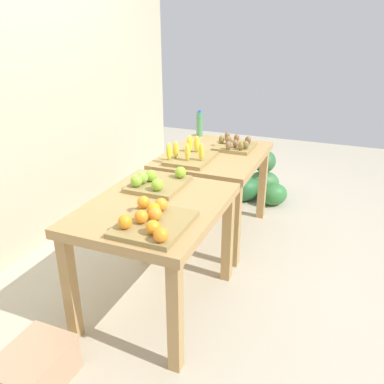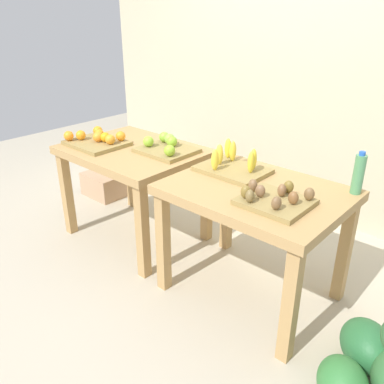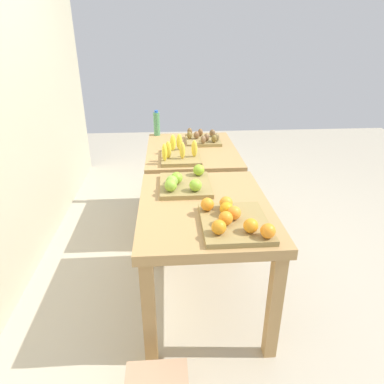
{
  "view_description": "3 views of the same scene",
  "coord_description": "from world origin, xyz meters",
  "px_view_note": "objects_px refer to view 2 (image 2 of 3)",
  "views": [
    {
      "loc": [
        -2.54,
        -1.05,
        1.79
      ],
      "look_at": [
        0.06,
        0.01,
        0.59
      ],
      "focal_mm": 37.29,
      "sensor_mm": 36.0,
      "label": 1
    },
    {
      "loc": [
        1.72,
        -1.88,
        1.73
      ],
      "look_at": [
        0.07,
        -0.03,
        0.59
      ],
      "focal_mm": 37.55,
      "sensor_mm": 36.0,
      "label": 2
    },
    {
      "loc": [
        -2.43,
        0.21,
        1.71
      ],
      "look_at": [
        0.1,
        0.03,
        0.54
      ],
      "focal_mm": 32.32,
      "sensor_mm": 36.0,
      "label": 3
    }
  ],
  "objects_px": {
    "display_table_right": "(255,205)",
    "kiwi_bin": "(274,199)",
    "orange_bin": "(97,140)",
    "cardboard_produce_box": "(104,184)",
    "apple_bin": "(166,147)",
    "banana_crate": "(233,166)",
    "water_bottle": "(359,174)",
    "display_table_left": "(134,162)",
    "watermelon_pile": "(383,365)"
  },
  "relations": [
    {
      "from": "orange_bin",
      "to": "kiwi_bin",
      "type": "xyz_separation_m",
      "value": [
        1.59,
        0.0,
        -0.01
      ]
    },
    {
      "from": "cardboard_produce_box",
      "to": "banana_crate",
      "type": "bearing_deg",
      "value": -6.1
    },
    {
      "from": "display_table_right",
      "to": "watermelon_pile",
      "type": "relative_size",
      "value": 1.5
    },
    {
      "from": "apple_bin",
      "to": "cardboard_produce_box",
      "type": "relative_size",
      "value": 1.0
    },
    {
      "from": "kiwi_bin",
      "to": "display_table_left",
      "type": "bearing_deg",
      "value": 174.67
    },
    {
      "from": "display_table_left",
      "to": "watermelon_pile",
      "type": "xyz_separation_m",
      "value": [
        2.03,
        -0.23,
        -0.47
      ]
    },
    {
      "from": "water_bottle",
      "to": "banana_crate",
      "type": "bearing_deg",
      "value": -164.64
    },
    {
      "from": "display_table_right",
      "to": "kiwi_bin",
      "type": "height_order",
      "value": "kiwi_bin"
    },
    {
      "from": "display_table_right",
      "to": "banana_crate",
      "type": "relative_size",
      "value": 2.36
    },
    {
      "from": "display_table_right",
      "to": "watermelon_pile",
      "type": "height_order",
      "value": "display_table_right"
    },
    {
      "from": "display_table_right",
      "to": "kiwi_bin",
      "type": "relative_size",
      "value": 2.82
    },
    {
      "from": "orange_bin",
      "to": "apple_bin",
      "type": "distance_m",
      "value": 0.57
    },
    {
      "from": "apple_bin",
      "to": "banana_crate",
      "type": "height_order",
      "value": "banana_crate"
    },
    {
      "from": "display_table_right",
      "to": "cardboard_produce_box",
      "type": "distance_m",
      "value": 2.06
    },
    {
      "from": "banana_crate",
      "to": "watermelon_pile",
      "type": "bearing_deg",
      "value": -16.44
    },
    {
      "from": "kiwi_bin",
      "to": "cardboard_produce_box",
      "type": "relative_size",
      "value": 0.92
    },
    {
      "from": "display_table_left",
      "to": "banana_crate",
      "type": "height_order",
      "value": "banana_crate"
    },
    {
      "from": "banana_crate",
      "to": "apple_bin",
      "type": "bearing_deg",
      "value": -179.28
    },
    {
      "from": "kiwi_bin",
      "to": "water_bottle",
      "type": "bearing_deg",
      "value": 58.27
    },
    {
      "from": "kiwi_bin",
      "to": "cardboard_produce_box",
      "type": "xyz_separation_m",
      "value": [
        -2.16,
        0.42,
        -0.68
      ]
    },
    {
      "from": "display_table_right",
      "to": "cardboard_produce_box",
      "type": "height_order",
      "value": "display_table_right"
    },
    {
      "from": "kiwi_bin",
      "to": "water_bottle",
      "type": "distance_m",
      "value": 0.53
    },
    {
      "from": "orange_bin",
      "to": "banana_crate",
      "type": "bearing_deg",
      "value": 12.2
    },
    {
      "from": "water_bottle",
      "to": "cardboard_produce_box",
      "type": "height_order",
      "value": "water_bottle"
    },
    {
      "from": "apple_bin",
      "to": "cardboard_produce_box",
      "type": "xyz_separation_m",
      "value": [
        -1.1,
        0.19,
        -0.68
      ]
    },
    {
      "from": "kiwi_bin",
      "to": "cardboard_produce_box",
      "type": "distance_m",
      "value": 2.31
    },
    {
      "from": "orange_bin",
      "to": "kiwi_bin",
      "type": "height_order",
      "value": "orange_bin"
    },
    {
      "from": "display_table_left",
      "to": "display_table_right",
      "type": "relative_size",
      "value": 1.0
    },
    {
      "from": "apple_bin",
      "to": "water_bottle",
      "type": "xyz_separation_m",
      "value": [
        1.34,
        0.21,
        0.08
      ]
    },
    {
      "from": "orange_bin",
      "to": "watermelon_pile",
      "type": "distance_m",
      "value": 2.39
    },
    {
      "from": "display_table_right",
      "to": "orange_bin",
      "type": "relative_size",
      "value": 2.31
    },
    {
      "from": "water_bottle",
      "to": "display_table_right",
      "type": "bearing_deg",
      "value": -145.59
    },
    {
      "from": "banana_crate",
      "to": "cardboard_produce_box",
      "type": "xyz_separation_m",
      "value": [
        -1.71,
        0.18,
        -0.69
      ]
    },
    {
      "from": "banana_crate",
      "to": "orange_bin",
      "type": "bearing_deg",
      "value": -167.8
    },
    {
      "from": "banana_crate",
      "to": "display_table_right",
      "type": "bearing_deg",
      "value": -23.94
    },
    {
      "from": "display_table_right",
      "to": "water_bottle",
      "type": "bearing_deg",
      "value": 34.41
    },
    {
      "from": "display_table_left",
      "to": "kiwi_bin",
      "type": "xyz_separation_m",
      "value": [
        1.31,
        -0.12,
        0.14
      ]
    },
    {
      "from": "apple_bin",
      "to": "kiwi_bin",
      "type": "height_order",
      "value": "apple_bin"
    },
    {
      "from": "display_table_right",
      "to": "apple_bin",
      "type": "distance_m",
      "value": 0.89
    },
    {
      "from": "banana_crate",
      "to": "water_bottle",
      "type": "height_order",
      "value": "water_bottle"
    },
    {
      "from": "apple_bin",
      "to": "kiwi_bin",
      "type": "relative_size",
      "value": 1.08
    },
    {
      "from": "apple_bin",
      "to": "banana_crate",
      "type": "distance_m",
      "value": 0.61
    },
    {
      "from": "apple_bin",
      "to": "watermelon_pile",
      "type": "height_order",
      "value": "apple_bin"
    },
    {
      "from": "banana_crate",
      "to": "water_bottle",
      "type": "xyz_separation_m",
      "value": [
        0.73,
        0.2,
        0.08
      ]
    },
    {
      "from": "orange_bin",
      "to": "apple_bin",
      "type": "relative_size",
      "value": 1.13
    },
    {
      "from": "apple_bin",
      "to": "water_bottle",
      "type": "bearing_deg",
      "value": 8.86
    },
    {
      "from": "orange_bin",
      "to": "kiwi_bin",
      "type": "distance_m",
      "value": 1.59
    },
    {
      "from": "orange_bin",
      "to": "water_bottle",
      "type": "distance_m",
      "value": 1.91
    },
    {
      "from": "orange_bin",
      "to": "cardboard_produce_box",
      "type": "relative_size",
      "value": 1.13
    },
    {
      "from": "display_table_left",
      "to": "orange_bin",
      "type": "distance_m",
      "value": 0.34
    }
  ]
}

